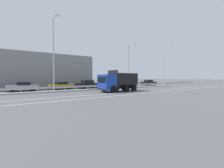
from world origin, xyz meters
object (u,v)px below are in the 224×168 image
object	(u,v)px
street_lamp_1	(54,52)
parked_car_2	(23,87)
median_road_sign	(127,82)
parked_car_5	(109,84)
parked_car_4	(88,84)
parked_car_7	(149,83)
parked_car_6	(130,83)
street_lamp_2	(129,64)
dump_truck	(114,83)
street_lamp_3	(164,65)
parked_car_3	(61,85)

from	to	relation	value
street_lamp_1	parked_car_2	distance (m)	7.75
median_road_sign	parked_car_5	xyz separation A→B (m)	(-1.16, 4.80, -0.44)
parked_car_4	parked_car_7	world-z (taller)	parked_car_4
street_lamp_1	parked_car_4	distance (m)	10.38
street_lamp_1	parked_car_6	xyz separation A→B (m)	(19.57, 5.02, -5.15)
street_lamp_2	parked_car_5	bearing A→B (deg)	109.29
dump_truck	street_lamp_1	xyz separation A→B (m)	(-7.68, 4.52, 4.63)
dump_truck	median_road_sign	bearing A→B (deg)	-54.86
street_lamp_2	median_road_sign	bearing A→B (deg)	178.46
parked_car_4	parked_car_6	world-z (taller)	parked_car_4
street_lamp_2	parked_car_7	world-z (taller)	street_lamp_2
parked_car_4	street_lamp_3	bearing A→B (deg)	73.73
dump_truck	street_lamp_2	size ratio (longest dim) A/B	0.71
parked_car_2	parked_car_6	world-z (taller)	parked_car_6
street_lamp_3	parked_car_2	distance (m)	30.86
street_lamp_1	street_lamp_3	size ratio (longest dim) A/B	1.10
median_road_sign	street_lamp_2	bearing A→B (deg)	-1.54
parked_car_4	parked_car_6	bearing A→B (deg)	89.41
street_lamp_2	parked_car_5	world-z (taller)	street_lamp_2
parked_car_3	parked_car_4	world-z (taller)	parked_car_4
median_road_sign	street_lamp_2	distance (m)	3.75
street_lamp_1	parked_car_3	size ratio (longest dim) A/B	2.40
dump_truck	street_lamp_3	xyz separation A→B (m)	(18.80, 4.60, 4.09)
parked_car_2	parked_car_5	bearing A→B (deg)	-90.53
parked_car_5	parked_car_4	bearing A→B (deg)	-89.10
street_lamp_1	parked_car_2	xyz separation A→B (m)	(-3.72, 4.39, -5.19)
parked_car_2	parked_car_6	xyz separation A→B (m)	(23.29, 0.63, 0.04)
dump_truck	parked_car_2	distance (m)	14.48
street_lamp_2	street_lamp_3	bearing A→B (deg)	-0.70
dump_truck	parked_car_5	world-z (taller)	dump_truck
parked_car_2	parked_car_5	distance (m)	16.89
street_lamp_3	parked_car_4	world-z (taller)	street_lamp_3
dump_truck	median_road_sign	size ratio (longest dim) A/B	2.77
street_lamp_1	parked_car_4	bearing A→B (deg)	30.43
street_lamp_1	parked_car_2	bearing A→B (deg)	130.29
street_lamp_1	parked_car_7	size ratio (longest dim) A/B	2.36
median_road_sign	parked_car_7	size ratio (longest dim) A/B	0.50
street_lamp_1	parked_car_7	xyz separation A→B (m)	(25.96, 4.53, -5.15)
street_lamp_1	parked_car_5	distance (m)	15.01
street_lamp_2	parked_car_4	world-z (taller)	street_lamp_2
parked_car_6	parked_car_7	distance (m)	6.40
parked_car_2	street_lamp_2	bearing A→B (deg)	-105.38
parked_car_4	dump_truck	bearing A→B (deg)	-3.40
street_lamp_2	parked_car_3	distance (m)	13.97
parked_car_5	parked_car_6	size ratio (longest dim) A/B	0.95
parked_car_5	median_road_sign	bearing A→B (deg)	9.65
median_road_sign	parked_car_3	size ratio (longest dim) A/B	0.50
parked_car_4	parked_car_5	bearing A→B (deg)	92.13
median_road_sign	parked_car_6	bearing A→B (deg)	42.37
parked_car_4	median_road_sign	bearing A→B (deg)	53.67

